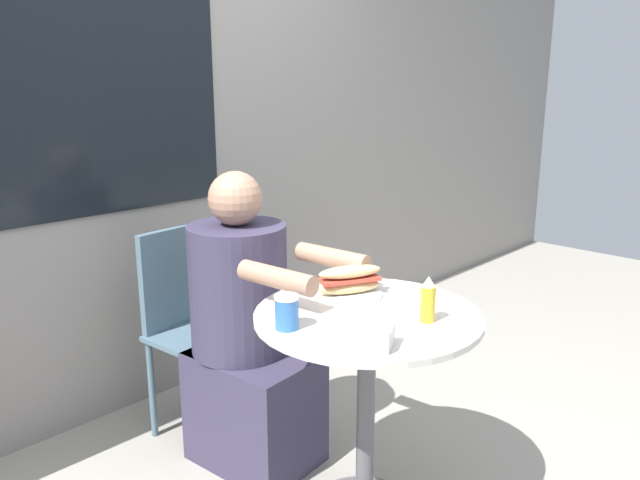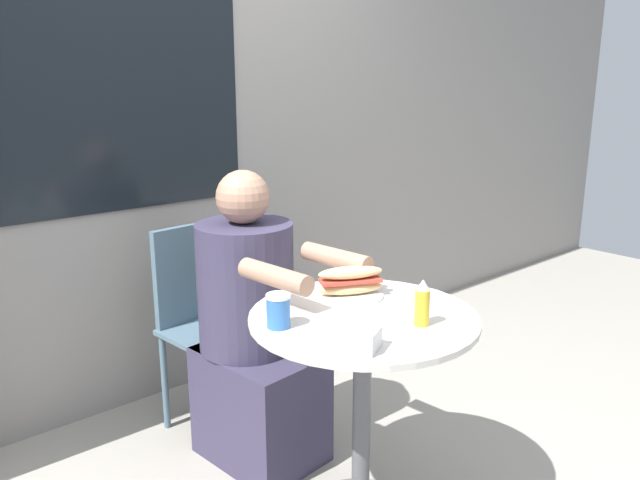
% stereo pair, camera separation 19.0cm
% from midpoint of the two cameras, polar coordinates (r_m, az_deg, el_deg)
% --- Properties ---
extents(storefront_wall, '(8.00, 0.09, 2.80)m').
position_cam_midpoint_polar(storefront_wall, '(2.88, -18.51, 12.61)').
color(storefront_wall, gray).
rests_on(storefront_wall, ground_plane).
extents(cafe_table, '(0.72, 0.72, 0.75)m').
position_cam_midpoint_polar(cafe_table, '(2.05, 1.59, -11.92)').
color(cafe_table, beige).
rests_on(cafe_table, ground_plane).
extents(diner_chair, '(0.41, 0.41, 0.87)m').
position_cam_midpoint_polar(diner_chair, '(2.68, -13.77, -6.47)').
color(diner_chair, slate).
rests_on(diner_chair, ground_plane).
extents(seated_diner, '(0.41, 0.68, 1.14)m').
position_cam_midpoint_polar(seated_diner, '(2.43, -8.91, -9.27)').
color(seated_diner, '#38334C').
rests_on(seated_diner, ground_plane).
extents(sandwich_on_plate, '(0.23, 0.22, 0.11)m').
position_cam_midpoint_polar(sandwich_on_plate, '(2.11, 0.17, -3.96)').
color(sandwich_on_plate, white).
rests_on(sandwich_on_plate, cafe_table).
extents(drink_cup, '(0.07, 0.07, 0.10)m').
position_cam_midpoint_polar(drink_cup, '(1.84, -6.03, -6.61)').
color(drink_cup, '#336BB7').
rests_on(drink_cup, cafe_table).
extents(napkin_box, '(0.12, 0.12, 0.06)m').
position_cam_midpoint_polar(napkin_box, '(1.72, 1.96, -8.91)').
color(napkin_box, silver).
rests_on(napkin_box, cafe_table).
extents(condiment_bottle, '(0.05, 0.05, 0.14)m').
position_cam_midpoint_polar(condiment_bottle, '(1.90, 7.02, -5.49)').
color(condiment_bottle, gold).
rests_on(condiment_bottle, cafe_table).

